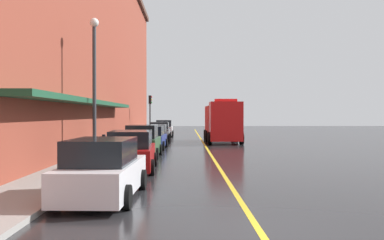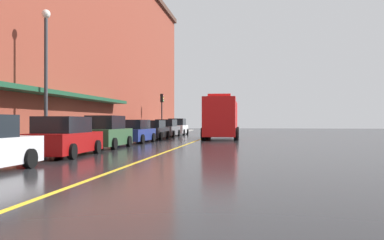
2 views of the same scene
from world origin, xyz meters
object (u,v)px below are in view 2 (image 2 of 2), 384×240
at_px(parked_car_5, 167,129).
at_px(parking_meter_0, 50,131).
at_px(parking_meter_1, 144,126).
at_px(parked_car_4, 153,130).
at_px(parked_car_6, 178,127).
at_px(parked_car_2, 107,133).
at_px(traffic_light_near, 162,106).
at_px(fire_truck, 221,118).
at_px(parking_meter_2, 163,125).
at_px(parked_car_1, 64,138).
at_px(parked_car_3, 135,132).
at_px(street_lamp_left, 46,63).

distance_m(parked_car_5, parking_meter_0, 21.72).
bearing_deg(parking_meter_1, parked_car_4, -55.82).
relative_size(parked_car_6, parking_meter_0, 3.13).
xyz_separation_m(parked_car_2, traffic_light_near, (-1.35, 21.43, 2.30)).
bearing_deg(parking_meter_1, fire_truck, -7.32).
relative_size(parked_car_6, parking_meter_2, 3.13).
xyz_separation_m(parked_car_1, fire_truck, (5.53, 18.64, 0.94)).
bearing_deg(parked_car_4, parked_car_3, -177.70).
bearing_deg(parking_meter_2, fire_truck, -52.85).
bearing_deg(parked_car_6, parked_car_5, 178.41).
bearing_deg(parking_meter_2, parked_car_2, -86.37).
bearing_deg(street_lamp_left, parked_car_3, 77.05).
height_order(parked_car_4, parked_car_6, parked_car_6).
bearing_deg(parking_meter_1, street_lamp_left, -92.01).
relative_size(parked_car_5, parked_car_6, 1.16).
distance_m(parked_car_1, street_lamp_left, 4.83).
relative_size(parked_car_4, fire_truck, 0.56).
bearing_deg(street_lamp_left, parking_meter_2, 88.65).
relative_size(parking_meter_0, street_lamp_left, 0.19).
distance_m(parked_car_2, street_lamp_left, 5.20).
height_order(fire_truck, parking_meter_1, fire_truck).
relative_size(street_lamp_left, traffic_light_near, 1.61).
relative_size(parked_car_2, parked_car_4, 0.96).
height_order(parked_car_1, traffic_light_near, traffic_light_near).
xyz_separation_m(parked_car_2, parked_car_4, (-0.07, 11.90, -0.10)).
distance_m(street_lamp_left, traffic_light_near, 24.69).
height_order(parked_car_1, street_lamp_left, street_lamp_left).
relative_size(parked_car_5, traffic_light_near, 1.12).
relative_size(parked_car_4, parking_meter_2, 3.37).
height_order(parked_car_2, parked_car_6, parked_car_2).
bearing_deg(parked_car_1, parked_car_2, -0.92).
bearing_deg(parking_meter_0, traffic_light_near, 89.86).
distance_m(parked_car_3, parked_car_5, 11.87).
height_order(parking_meter_0, street_lamp_left, street_lamp_left).
bearing_deg(parked_car_5, parked_car_4, -179.84).
bearing_deg(parked_car_6, parking_meter_1, 170.73).
height_order(parked_car_4, parked_car_5, parked_car_5).
xyz_separation_m(parked_car_1, parked_car_4, (-0.15, 17.56, -0.06)).
relative_size(parked_car_2, parked_car_6, 1.03).
xyz_separation_m(parking_meter_0, street_lamp_left, (-0.60, 0.76, 3.34)).
bearing_deg(parked_car_1, parking_meter_1, 2.58).
bearing_deg(street_lamp_left, parked_car_5, 84.70).
relative_size(parking_meter_1, parking_meter_2, 1.00).
height_order(parked_car_3, fire_truck, fire_truck).
bearing_deg(parked_car_5, parking_meter_1, 160.74).
distance_m(parked_car_3, street_lamp_left, 9.97).
distance_m(parked_car_6, street_lamp_left, 26.67).
bearing_deg(parked_car_6, parked_car_1, 179.82).
distance_m(parked_car_4, parked_car_6, 11.23).
xyz_separation_m(parked_car_3, parked_car_5, (-0.14, 11.87, 0.03)).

